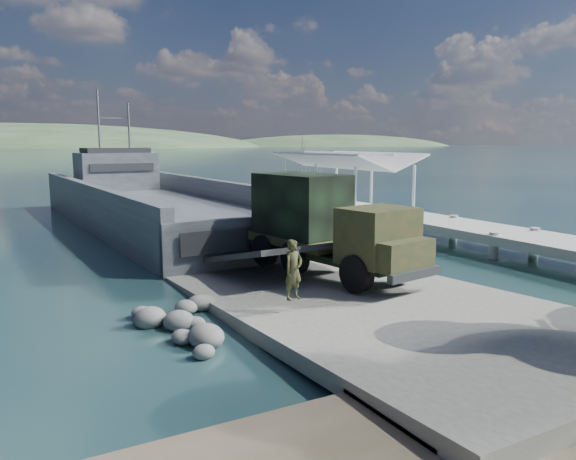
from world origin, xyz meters
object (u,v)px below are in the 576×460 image
Objects in this scene: landing_craft at (156,213)px; military_truck at (325,225)px; soldier at (293,281)px; pier at (354,201)px; sailboat_near at (306,201)px; sailboat_far at (302,194)px.

landing_craft is 4.16× the size of military_truck.
military_truck reaches higher than soldier.
landing_craft reaches higher than soldier.
sailboat_near is at bearing 76.04° from pier.
soldier is at bearing -142.13° from military_truck.
pier is 24.94m from soldier.
sailboat_near reaches higher than pier.
sailboat_far is at bearing 70.89° from pier.
landing_craft reaches higher than pier.
military_truck is 1.38× the size of sailboat_far.
pier is 4.75× the size of military_truck.
pier is at bearing 41.43° from military_truck.
sailboat_far is (18.63, 33.52, -2.20)m from military_truck.
sailboat_far reaches higher than pier.
sailboat_near is (15.16, 26.94, -2.25)m from military_truck.
landing_craft is 24.27m from sailboat_far.
military_truck is at bearing -124.11° from sailboat_near.
soldier is 0.30× the size of sailboat_far.
soldier is 44.00m from sailboat_far.
pier is 7.52× the size of sailboat_near.
military_truck is 1.58× the size of sailboat_near.
sailboat_far is at bearing 51.70° from military_truck.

